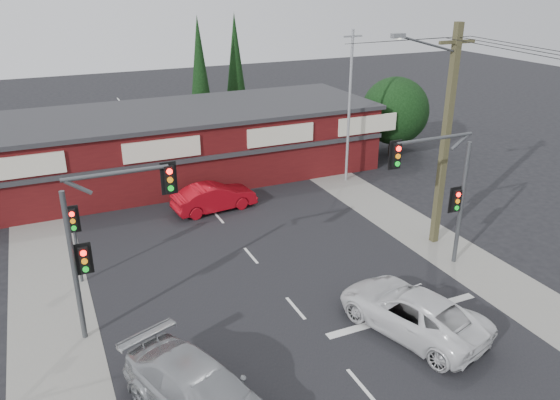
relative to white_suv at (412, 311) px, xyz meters
name	(u,v)px	position (x,y,z in m)	size (l,w,h in m)	color
ground	(302,316)	(-3.16, 2.31, -0.77)	(120.00, 120.00, 0.00)	black
road_strip	(253,258)	(-3.16, 7.31, -0.76)	(14.00, 70.00, 0.01)	black
verge_left	(50,300)	(-11.66, 7.31, -0.76)	(3.00, 70.00, 0.02)	gray
verge_right	(408,225)	(5.34, 7.31, -0.76)	(3.00, 70.00, 0.02)	gray
stop_line	(404,315)	(0.34, 0.81, -0.75)	(6.50, 0.35, 0.01)	silver
white_suv	(412,311)	(0.00, 0.00, 0.00)	(2.54, 5.52, 1.53)	silver
silver_suv	(201,395)	(-8.00, -1.01, 0.05)	(2.30, 5.66, 1.64)	#A7AAAC
red_sedan	(214,197)	(-3.02, 13.20, -0.03)	(1.57, 4.50, 1.48)	#A40A14
lane_dashes	(205,202)	(-3.16, 14.47, -0.75)	(0.12, 61.92, 0.01)	silver
shop_building	(165,145)	(-4.15, 19.30, 1.37)	(27.30, 8.40, 4.22)	#430D0F
tree_cluster	(393,114)	(11.53, 17.75, 2.13)	(5.90, 5.10, 5.50)	#2D2116
conifer_near	(200,69)	(0.34, 26.31, 4.71)	(1.80, 1.80, 9.25)	#2D2116
conifer_far	(235,62)	(3.84, 28.31, 4.71)	(1.80, 1.80, 9.25)	#2D2116
traffic_mast_left	(103,230)	(-9.59, 4.31, 3.16)	(3.77, 0.27, 5.97)	#47494C
traffic_mast_right	(443,182)	(3.70, 3.31, 3.18)	(3.96, 0.27, 5.97)	#47494C
pedestal_signal	(74,229)	(-10.36, 8.32, 1.64)	(0.55, 0.27, 3.38)	#47494C
utility_pole	(444,132)	(5.20, 5.30, 4.63)	(4.38, 0.59, 10.00)	#4B472A
steel_pole	(349,105)	(5.84, 14.31, 3.94)	(1.20, 0.16, 9.00)	gray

